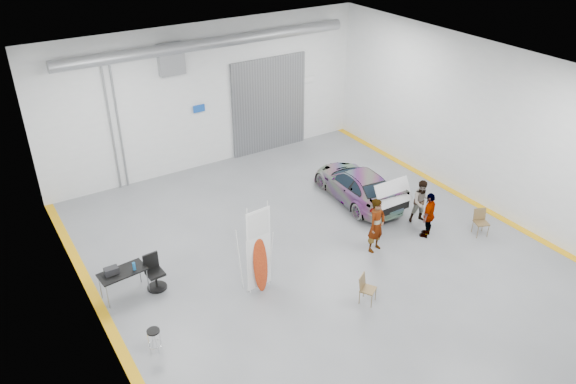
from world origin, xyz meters
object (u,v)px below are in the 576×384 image
folding_chair_near (367,294)px  work_table (119,272)px  folding_chair_far (480,227)px  shop_stool (155,341)px  person_b (422,202)px  person_a (377,225)px  surfboard_display (259,257)px  office_chair (155,274)px  person_c (429,215)px  sedan_car (357,185)px

folding_chair_near → work_table: size_ratio=0.64×
folding_chair_far → shop_stool: size_ratio=1.33×
person_b → folding_chair_far: 2.13m
person_a → surfboard_display: (-4.24, 0.22, 0.23)m
folding_chair_far → office_chair: size_ratio=0.84×
person_c → folding_chair_near: (-3.94, -1.63, -0.55)m
sedan_car → office_chair: bearing=12.1°
person_c → shop_stool: bearing=-25.7°
person_c → office_chair: size_ratio=1.50×
sedan_car → person_a: bearing=67.4°
person_b → office_chair: size_ratio=1.46×
person_c → sedan_car: bearing=-108.7°
sedan_car → shop_stool: (-9.35, -3.50, -0.28)m
person_b → shop_stool: (-10.28, -1.02, -0.47)m
surfboard_display → shop_stool: size_ratio=4.19×
surfboard_display → work_table: size_ratio=2.09×
person_a → person_b: size_ratio=1.17×
person_c → shop_stool: 9.85m
sedan_car → person_a: size_ratio=2.28×
person_b → folding_chair_far: bearing=-32.6°
surfboard_display → work_table: 4.05m
sedan_car → folding_chair_far: (2.07, -4.20, -0.34)m
work_table → office_chair: 1.04m
shop_stool → work_table: bearing=90.3°
surfboard_display → office_chair: size_ratio=2.63×
shop_stool → office_chair: (0.95, 2.50, 0.14)m
surfboard_display → folding_chair_near: (2.35, -2.14, -0.91)m
folding_chair_near → office_chair: 6.30m
person_a → shop_stool: (-7.78, -0.52, -0.60)m
person_a → office_chair: bearing=150.0°
person_b → office_chair: 9.46m
person_c → folding_chair_near: person_c is taller
person_b → person_c: (-0.45, -0.80, 0.02)m
folding_chair_far → shop_stool: bearing=-162.1°
folding_chair_far → work_table: 11.93m
person_a → folding_chair_far: size_ratio=2.04×
sedan_car → folding_chair_near: bearing=60.0°
folding_chair_near → office_chair: office_chair is taller
person_a → folding_chair_near: size_ratio=2.13×
person_a → surfboard_display: size_ratio=0.65×
sedan_car → work_table: bearing=10.5°
work_table → sedan_car: bearing=5.2°
sedan_car → office_chair: 8.47m
work_table → office_chair: size_ratio=1.26×
sedan_car → folding_chair_near: size_ratio=4.87×
surfboard_display → person_c: bearing=-9.3°
folding_chair_far → person_a: bearing=-177.1°
person_c → folding_chair_near: size_ratio=1.87×
surfboard_display → shop_stool: bearing=-172.9°
office_chair → folding_chair_near: bearing=-42.4°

